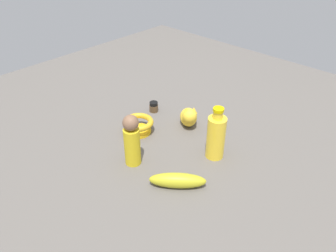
% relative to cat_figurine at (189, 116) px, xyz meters
% --- Properties ---
extents(ground, '(2.00, 2.00, 0.00)m').
position_rel_cat_figurine_xyz_m(ground, '(0.01, -0.13, -0.04)').
color(ground, '#5B5651').
extents(cat_figurine, '(0.11, 0.11, 0.10)m').
position_rel_cat_figurine_xyz_m(cat_figurine, '(0.00, 0.00, 0.00)').
color(cat_figurine, yellow).
rests_on(cat_figurine, ground).
extents(bottle_tall, '(0.06, 0.06, 0.19)m').
position_rel_cat_figurine_xyz_m(bottle_tall, '(0.18, -0.08, 0.04)').
color(bottle_tall, yellow).
rests_on(bottle_tall, ground).
extents(person_figure_adult, '(0.07, 0.07, 0.18)m').
position_rel_cat_figurine_xyz_m(person_figure_adult, '(0.01, -0.30, 0.05)').
color(person_figure_adult, gold).
rests_on(person_figure_adult, ground).
extents(bowl, '(0.12, 0.12, 0.05)m').
position_rel_cat_figurine_xyz_m(bowl, '(-0.11, -0.16, -0.01)').
color(bowl, yellow).
rests_on(bowl, ground).
extents(nail_polish_jar, '(0.04, 0.04, 0.04)m').
position_rel_cat_figurine_xyz_m(nail_polish_jar, '(-0.18, -0.01, -0.02)').
color(nail_polish_jar, brown).
rests_on(nail_polish_jar, ground).
extents(banana, '(0.16, 0.15, 0.05)m').
position_rel_cat_figurine_xyz_m(banana, '(0.19, -0.28, -0.02)').
color(banana, gold).
rests_on(banana, ground).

